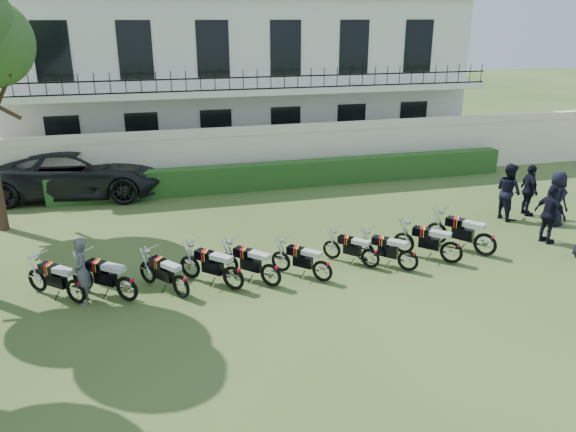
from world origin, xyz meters
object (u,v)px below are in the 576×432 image
object	(u,v)px
officer_2	(550,214)
motorcycle_1	(126,283)
motorcycle_0	(75,286)
motorcycle_5	(323,266)
officer_5	(529,190)
motorcycle_7	(408,256)
motorcycle_3	(233,272)
motorcycle_6	(371,254)
officer_4	(508,191)
officer_3	(556,198)
suv	(78,172)
inspector	(82,271)
motorcycle_4	(271,270)
motorcycle_8	(452,247)
motorcycle_9	(486,239)
motorcycle_2	(181,281)

from	to	relation	value
officer_2	motorcycle_1	bearing A→B (deg)	80.77
motorcycle_0	motorcycle_5	world-z (taller)	motorcycle_0
motorcycle_5	officer_5	size ratio (longest dim) A/B	0.76
officer_2	motorcycle_7	bearing A→B (deg)	86.97
motorcycle_3	motorcycle_6	bearing A→B (deg)	-40.29
motorcycle_5	motorcycle_3	bearing A→B (deg)	131.82
officer_4	officer_5	size ratio (longest dim) A/B	1.07
motorcycle_7	officer_3	xyz separation A→B (m)	(6.12, 2.06, 0.43)
motorcycle_5	officer_2	world-z (taller)	officer_2
suv	officer_5	bearing A→B (deg)	-105.31
motorcycle_6	officer_2	distance (m)	5.78
motorcycle_3	officer_2	world-z (taller)	officer_2
inspector	officer_3	distance (m)	14.28
motorcycle_0	motorcycle_4	xyz separation A→B (m)	(4.57, -0.33, 0.01)
motorcycle_1	motorcycle_4	size ratio (longest dim) A/B	1.10
motorcycle_5	officer_5	world-z (taller)	officer_5
motorcycle_1	motorcycle_3	xyz separation A→B (m)	(2.50, -0.07, -0.00)
motorcycle_6	suv	bearing A→B (deg)	88.11
inspector	officer_3	world-z (taller)	officer_3
motorcycle_0	motorcycle_8	bearing A→B (deg)	-49.27
motorcycle_4	motorcycle_9	distance (m)	6.19
motorcycle_3	inspector	world-z (taller)	inspector
officer_2	officer_3	bearing A→B (deg)	-56.63
motorcycle_5	motorcycle_0	bearing A→B (deg)	130.93
inspector	motorcycle_3	bearing A→B (deg)	75.24
officer_5	motorcycle_9	bearing A→B (deg)	139.87
motorcycle_9	inspector	bearing A→B (deg)	142.31
officer_5	suv	bearing A→B (deg)	78.22
inspector	officer_5	world-z (taller)	officer_5
motorcycle_9	officer_4	bearing A→B (deg)	8.89
motorcycle_1	officer_5	distance (m)	13.30
motorcycle_8	inspector	size ratio (longest dim) A/B	0.91
inspector	officer_5	size ratio (longest dim) A/B	0.92
motorcycle_3	motorcycle_6	distance (m)	3.74
motorcycle_5	officer_3	distance (m)	8.75
officer_2	motorcycle_5	bearing A→B (deg)	84.16
motorcycle_2	motorcycle_1	bearing A→B (deg)	136.92
motorcycle_2	motorcycle_3	bearing A→B (deg)	-33.33
motorcycle_4	officer_3	bearing A→B (deg)	-32.10
motorcycle_7	officer_4	distance (m)	5.82
motorcycle_3	motorcycle_5	size ratio (longest dim) A/B	1.11
motorcycle_5	officer_4	distance (m)	7.94
officer_4	motorcycle_3	bearing A→B (deg)	101.71
motorcycle_7	motorcycle_5	bearing A→B (deg)	136.11
motorcycle_9	suv	distance (m)	14.45
motorcycle_1	motorcycle_8	bearing A→B (deg)	-50.64
motorcycle_7	officer_3	size ratio (longest dim) A/B	0.77
motorcycle_0	officer_3	xyz separation A→B (m)	(14.36, 1.70, 0.41)
motorcycle_1	inspector	xyz separation A→B (m)	(-0.97, 0.25, 0.31)
motorcycle_1	motorcycle_2	world-z (taller)	motorcycle_1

